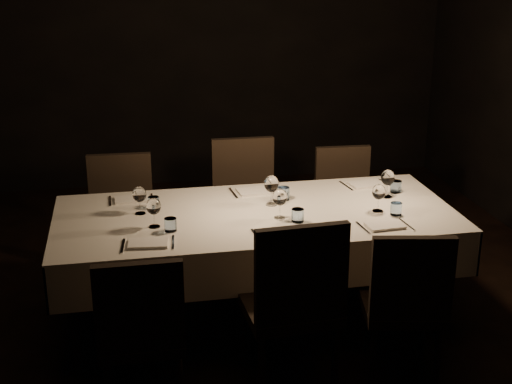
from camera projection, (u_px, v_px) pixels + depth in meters
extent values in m
cube|color=black|center=(256.00, 320.00, 4.75)|extent=(5.00, 6.00, 0.01)
cube|color=black|center=(199.00, 36.00, 7.04)|extent=(5.00, 0.01, 3.00)
cube|color=black|center=(256.00, 217.00, 4.51)|extent=(2.40, 1.00, 0.04)
cylinder|color=black|center=(77.00, 319.00, 4.05)|extent=(0.07, 0.07, 0.71)
cylinder|color=black|center=(82.00, 258.00, 4.82)|extent=(0.07, 0.07, 0.71)
cylinder|color=black|center=(445.00, 285.00, 4.45)|extent=(0.07, 0.07, 0.71)
cylinder|color=black|center=(395.00, 234.00, 5.22)|extent=(0.07, 0.07, 0.71)
cube|color=beige|center=(256.00, 213.00, 4.50)|extent=(2.52, 1.12, 0.01)
cube|color=beige|center=(241.00, 205.00, 5.06)|extent=(2.52, 0.01, 0.28)
cube|color=beige|center=(274.00, 272.00, 4.04)|extent=(2.52, 0.01, 0.28)
cube|color=beige|center=(439.00, 221.00, 4.78)|extent=(0.01, 1.12, 0.28)
cube|color=beige|center=(54.00, 250.00, 4.33)|extent=(0.01, 1.12, 0.28)
cylinder|color=black|center=(174.00, 350.00, 4.04)|extent=(0.04, 0.04, 0.38)
cylinder|color=black|center=(109.00, 357.00, 3.97)|extent=(0.04, 0.04, 0.38)
cube|color=black|center=(141.00, 336.00, 3.76)|extent=(0.44, 0.44, 0.06)
cube|color=black|center=(139.00, 308.00, 3.50)|extent=(0.44, 0.05, 0.48)
cube|color=silver|center=(148.00, 243.00, 4.02)|extent=(0.24, 0.17, 0.02)
cube|color=silver|center=(123.00, 246.00, 4.00)|extent=(0.03, 0.20, 0.01)
cube|color=silver|center=(173.00, 242.00, 4.05)|extent=(0.03, 0.20, 0.01)
cylinder|color=silver|center=(170.00, 225.00, 4.20)|extent=(0.07, 0.07, 0.08)
cylinder|color=white|center=(155.00, 227.00, 4.27)|extent=(0.07, 0.07, 0.00)
cylinder|color=white|center=(154.00, 220.00, 4.26)|extent=(0.01, 0.01, 0.09)
ellipsoid|color=white|center=(154.00, 206.00, 4.23)|extent=(0.09, 0.09, 0.10)
cylinder|color=black|center=(311.00, 324.00, 4.27)|extent=(0.04, 0.04, 0.43)
cylinder|color=black|center=(335.00, 361.00, 3.89)|extent=(0.04, 0.04, 0.43)
cylinder|color=black|center=(244.00, 332.00, 4.17)|extent=(0.04, 0.04, 0.43)
cylinder|color=black|center=(262.00, 371.00, 3.79)|extent=(0.04, 0.04, 0.43)
cube|color=black|center=(289.00, 307.00, 3.95)|extent=(0.52, 0.52, 0.06)
cube|color=black|center=(302.00, 275.00, 3.65)|extent=(0.50, 0.08, 0.54)
cube|color=silver|center=(281.00, 233.00, 4.16)|extent=(0.24, 0.16, 0.02)
cube|color=silver|center=(256.00, 236.00, 4.13)|extent=(0.03, 0.21, 0.01)
cube|color=silver|center=(305.00, 232.00, 4.19)|extent=(0.03, 0.21, 0.01)
cylinder|color=silver|center=(298.00, 215.00, 4.34)|extent=(0.08, 0.08, 0.08)
cylinder|color=white|center=(280.00, 218.00, 4.41)|extent=(0.07, 0.07, 0.00)
cylinder|color=white|center=(280.00, 211.00, 4.40)|extent=(0.01, 0.01, 0.09)
ellipsoid|color=white|center=(280.00, 197.00, 4.37)|extent=(0.09, 0.09, 0.11)
cylinder|color=black|center=(423.00, 325.00, 4.30)|extent=(0.04, 0.04, 0.39)
cylinder|color=black|center=(438.00, 358.00, 3.96)|extent=(0.04, 0.04, 0.39)
cylinder|color=black|center=(363.00, 325.00, 4.30)|extent=(0.04, 0.04, 0.39)
cylinder|color=black|center=(373.00, 358.00, 3.96)|extent=(0.04, 0.04, 0.39)
cube|color=black|center=(401.00, 307.00, 4.06)|extent=(0.52, 0.52, 0.06)
cube|color=black|center=(412.00, 279.00, 3.79)|extent=(0.44, 0.13, 0.48)
cube|color=silver|center=(385.00, 226.00, 4.27)|extent=(0.23, 0.15, 0.02)
cube|color=silver|center=(363.00, 228.00, 4.25)|extent=(0.03, 0.20, 0.01)
cube|color=silver|center=(407.00, 225.00, 4.30)|extent=(0.03, 0.20, 0.01)
cylinder|color=silver|center=(396.00, 209.00, 4.46)|extent=(0.07, 0.07, 0.08)
cylinder|color=white|center=(378.00, 211.00, 4.53)|extent=(0.07, 0.07, 0.00)
cylinder|color=white|center=(378.00, 204.00, 4.51)|extent=(0.01, 0.01, 0.08)
ellipsoid|color=white|center=(379.00, 192.00, 4.48)|extent=(0.09, 0.09, 0.10)
cylinder|color=black|center=(97.00, 274.00, 4.94)|extent=(0.04, 0.04, 0.40)
cylinder|color=black|center=(99.00, 253.00, 5.29)|extent=(0.04, 0.04, 0.40)
cylinder|color=black|center=(151.00, 271.00, 5.00)|extent=(0.04, 0.04, 0.40)
cylinder|color=black|center=(150.00, 249.00, 5.35)|extent=(0.04, 0.04, 0.40)
cube|color=black|center=(122.00, 232.00, 5.07)|extent=(0.47, 0.47, 0.06)
cube|color=black|center=(121.00, 187.00, 5.16)|extent=(0.46, 0.06, 0.49)
cube|color=silver|center=(131.00, 199.00, 4.71)|extent=(0.22, 0.15, 0.02)
cube|color=silver|center=(110.00, 201.00, 4.69)|extent=(0.02, 0.20, 0.01)
cube|color=silver|center=(152.00, 199.00, 4.74)|extent=(0.01, 0.20, 0.01)
cylinder|color=silver|center=(154.00, 203.00, 4.56)|extent=(0.07, 0.07, 0.08)
cylinder|color=white|center=(140.00, 213.00, 4.48)|extent=(0.07, 0.07, 0.00)
cylinder|color=white|center=(140.00, 207.00, 4.47)|extent=(0.01, 0.01, 0.08)
ellipsoid|color=white|center=(139.00, 194.00, 4.44)|extent=(0.09, 0.09, 0.10)
cylinder|color=black|center=(225.00, 257.00, 5.19)|extent=(0.04, 0.04, 0.41)
cylinder|color=black|center=(219.00, 236.00, 5.56)|extent=(0.04, 0.04, 0.41)
cylinder|color=black|center=(278.00, 253.00, 5.26)|extent=(0.04, 0.04, 0.41)
cylinder|color=black|center=(268.00, 233.00, 5.63)|extent=(0.04, 0.04, 0.41)
cube|color=black|center=(247.00, 216.00, 5.33)|extent=(0.48, 0.48, 0.06)
cube|color=black|center=(243.00, 171.00, 5.43)|extent=(0.47, 0.06, 0.51)
cube|color=silver|center=(256.00, 191.00, 4.86)|extent=(0.26, 0.18, 0.02)
cube|color=silver|center=(233.00, 193.00, 4.84)|extent=(0.04, 0.22, 0.01)
cube|color=silver|center=(278.00, 190.00, 4.89)|extent=(0.03, 0.22, 0.01)
cylinder|color=silver|center=(284.00, 194.00, 4.71)|extent=(0.08, 0.08, 0.09)
cylinder|color=white|center=(271.00, 204.00, 4.63)|extent=(0.08, 0.08, 0.00)
cylinder|color=white|center=(271.00, 197.00, 4.62)|extent=(0.01, 0.01, 0.09)
ellipsoid|color=white|center=(272.00, 184.00, 4.59)|extent=(0.10, 0.10, 0.11)
cylinder|color=black|center=(329.00, 251.00, 5.35)|extent=(0.04, 0.04, 0.37)
cylinder|color=black|center=(319.00, 233.00, 5.68)|extent=(0.04, 0.04, 0.37)
cylinder|color=black|center=(374.00, 248.00, 5.40)|extent=(0.04, 0.04, 0.37)
cylinder|color=black|center=(361.00, 231.00, 5.73)|extent=(0.04, 0.04, 0.37)
cube|color=black|center=(347.00, 215.00, 5.47)|extent=(0.45, 0.45, 0.06)
cube|color=black|center=(342.00, 175.00, 5.55)|extent=(0.43, 0.07, 0.46)
cube|color=silver|center=(366.00, 184.00, 5.00)|extent=(0.25, 0.18, 0.02)
cube|color=silver|center=(346.00, 186.00, 4.98)|extent=(0.05, 0.21, 0.01)
cube|color=silver|center=(386.00, 184.00, 5.03)|extent=(0.04, 0.21, 0.01)
cylinder|color=silver|center=(396.00, 187.00, 4.85)|extent=(0.08, 0.08, 0.08)
cylinder|color=white|center=(387.00, 197.00, 4.78)|extent=(0.07, 0.07, 0.00)
cylinder|color=white|center=(387.00, 190.00, 4.76)|extent=(0.01, 0.01, 0.09)
ellipsoid|color=white|center=(388.00, 178.00, 4.73)|extent=(0.09, 0.09, 0.11)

